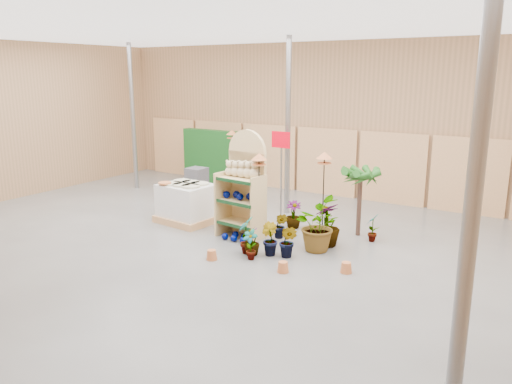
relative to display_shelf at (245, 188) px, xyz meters
The scene contains 23 objects.
room 1.21m from the display_shelf, 101.60° to the right, with size 15.20×12.10×4.70m.
display_shelf is the anchor object (origin of this frame).
teddy_bears 0.44m from the display_shelf, 71.76° to the right, with size 0.89×0.24×0.39m.
gazing_balls_shelf 0.21m from the display_shelf, 90.00° to the right, with size 0.88×0.30×0.17m.
gazing_balls_floor 1.11m from the display_shelf, 81.94° to the right, with size 0.63×0.39×0.15m.
pallet_stack 1.87m from the display_shelf, behind, with size 1.44×1.24×0.99m.
charcoal_planters 3.31m from the display_shelf, 148.11° to the left, with size 0.50×0.50×1.00m.
trellis_stock 5.47m from the display_shelf, 135.36° to the left, with size 2.00×0.30×1.80m, color #144B18.
offer_sign 1.69m from the display_shelf, 89.71° to the left, with size 0.50×0.08×2.20m.
bird_table_front 0.86m from the display_shelf, 17.22° to the right, with size 0.34×0.34×1.94m.
bird_table_right 1.94m from the display_shelf, 12.68° to the left, with size 0.34×0.34×2.00m.
bird_table_back 3.98m from the display_shelf, 128.93° to the left, with size 0.34×0.34×1.96m.
palm 2.59m from the display_shelf, 31.54° to the left, with size 0.70×0.70×1.67m.
potted_plant_0 1.38m from the display_shelf, 55.47° to the right, with size 0.41×0.28×0.78m, color #1F5819.
potted_plant_1 1.58m from the display_shelf, 35.78° to the right, with size 0.37×0.30×0.67m, color #1F5819.
potted_plant_2 1.87m from the display_shelf, ahead, with size 0.99×0.86×1.10m, color #1F5819.
potted_plant_3 2.02m from the display_shelf, ahead, with size 0.53×0.53×0.94m, color #1F5819.
potted_plant_4 2.94m from the display_shelf, 23.09° to the left, with size 0.34×0.23×0.64m, color #1F5819.
potted_plant_5 1.15m from the display_shelf, 15.26° to the left, with size 0.32×0.26×0.59m, color #1F5819.
potted_plant_7 1.53m from the display_shelf, 50.50° to the right, with size 0.33×0.33×0.58m, color #1F5819.
potted_plant_8 1.74m from the display_shelf, 52.56° to the right, with size 0.32×0.22×0.61m, color #1F5819.
potted_plant_9 1.86m from the display_shelf, 26.04° to the right, with size 0.37×0.30×0.67m, color #1F5819.
potted_plant_11 1.47m from the display_shelf, 57.01° to the left, with size 0.37×0.37×0.65m, color #1F5819.
Camera 1 is at (6.09, -7.68, 3.59)m, focal length 35.00 mm.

